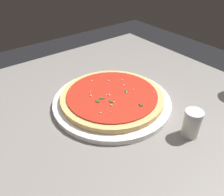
# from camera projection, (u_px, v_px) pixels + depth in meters

# --- Properties ---
(restaurant_table) EXTENTS (1.03, 0.84, 0.76)m
(restaurant_table) POSITION_uv_depth(u_px,v_px,m) (95.00, 140.00, 0.78)
(restaurant_table) COLOR black
(restaurant_table) RESTS_ON ground_plane
(serving_plate) EXTENTS (0.36, 0.36, 0.02)m
(serving_plate) POSITION_uv_depth(u_px,v_px,m) (112.00, 101.00, 0.71)
(serving_plate) COLOR white
(serving_plate) RESTS_ON restaurant_table
(pizza) EXTENTS (0.31, 0.31, 0.02)m
(pizza) POSITION_uv_depth(u_px,v_px,m) (112.00, 97.00, 0.71)
(pizza) COLOR #DBB26B
(pizza) RESTS_ON serving_plate
(parmesan_shaker) EXTENTS (0.05, 0.05, 0.07)m
(parmesan_shaker) POSITION_uv_depth(u_px,v_px,m) (192.00, 123.00, 0.59)
(parmesan_shaker) COLOR silver
(parmesan_shaker) RESTS_ON restaurant_table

